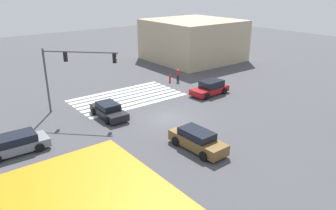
% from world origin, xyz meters
% --- Properties ---
extents(ground_plane, '(118.91, 118.91, 0.00)m').
position_xyz_m(ground_plane, '(0.00, 0.00, 0.00)').
color(ground_plane, '#47474C').
extents(crosswalk_markings, '(11.53, 6.30, 0.01)m').
position_xyz_m(crosswalk_markings, '(0.00, -7.11, 0.00)').
color(crosswalk_markings, silver).
rests_on(crosswalk_markings, ground_plane).
extents(traffic_signal_mast, '(5.02, 5.02, 6.12)m').
position_xyz_m(traffic_signal_mast, '(6.45, -6.45, 4.45)').
color(traffic_signal_mast, '#47474C').
rests_on(traffic_signal_mast, ground_plane).
extents(car_0, '(2.11, 4.46, 1.33)m').
position_xyz_m(car_0, '(4.15, -3.51, 0.63)').
color(car_0, black).
rests_on(car_0, ground_plane).
extents(car_1, '(4.55, 2.33, 1.53)m').
position_xyz_m(car_1, '(-7.81, -2.46, 0.72)').
color(car_1, maroon).
rests_on(car_1, ground_plane).
extents(car_2, '(2.06, 4.80, 1.49)m').
position_xyz_m(car_2, '(1.95, 6.03, 0.73)').
color(car_2, brown).
rests_on(car_2, ground_plane).
extents(car_4, '(4.68, 2.26, 1.36)m').
position_xyz_m(car_4, '(12.70, -1.72, 0.66)').
color(car_4, gray).
rests_on(car_4, ground_plane).
extents(corner_building, '(12.53, 12.53, 6.22)m').
position_xyz_m(corner_building, '(-17.88, -16.58, 3.11)').
color(corner_building, tan).
rests_on(corner_building, ground_plane).
extents(pedestrian, '(0.41, 0.41, 1.62)m').
position_xyz_m(pedestrian, '(-8.15, -8.46, 0.90)').
color(pedestrian, '#232842').
rests_on(pedestrian, ground_plane).
extents(fire_hydrant, '(0.22, 0.22, 0.86)m').
position_xyz_m(fire_hydrant, '(-7.17, -8.82, 0.43)').
color(fire_hydrant, red).
rests_on(fire_hydrant, ground_plane).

